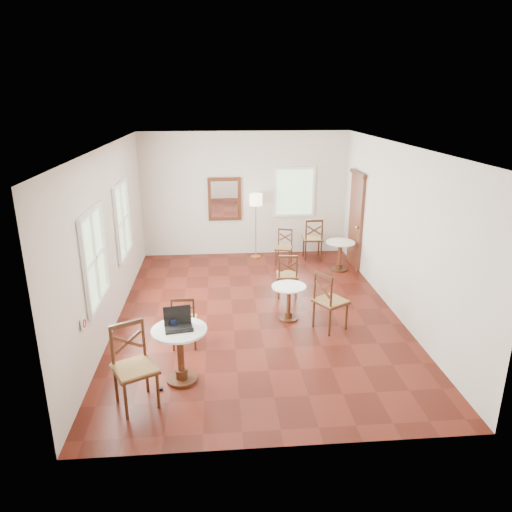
{
  "coord_description": "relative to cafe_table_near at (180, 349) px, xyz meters",
  "views": [
    {
      "loc": [
        -0.68,
        -7.83,
        3.76
      ],
      "look_at": [
        0.0,
        0.3,
        1.0
      ],
      "focal_mm": 33.16,
      "sensor_mm": 36.0,
      "label": 1
    }
  ],
  "objects": [
    {
      "name": "navy_mug",
      "position": [
        -0.08,
        0.09,
        0.35
      ],
      "size": [
        0.12,
        0.08,
        0.09
      ],
      "color": "black",
      "rests_on": "cafe_table_near"
    },
    {
      "name": "chair_near_a",
      "position": [
        -0.01,
        0.97,
        -0.05
      ],
      "size": [
        0.41,
        0.41,
        0.88
      ],
      "rotation": [
        0.0,
        0.0,
        3.13
      ],
      "color": "#402010",
      "rests_on": "ground"
    },
    {
      "name": "cafe_table_near",
      "position": [
        0.0,
        0.0,
        0.0
      ],
      "size": [
        0.75,
        0.75,
        0.8
      ],
      "color": "#402010",
      "rests_on": "ground"
    },
    {
      "name": "cafe_table_mid",
      "position": [
        1.76,
        1.77,
        -0.1
      ],
      "size": [
        0.6,
        0.6,
        0.64
      ],
      "color": "#402010",
      "rests_on": "ground"
    },
    {
      "name": "chair_mid_b",
      "position": [
        2.39,
        1.35,
        0.02
      ],
      "size": [
        0.65,
        0.65,
        1.04
      ],
      "rotation": [
        0.0,
        0.0,
        2.11
      ],
      "color": "#402010",
      "rests_on": "ground"
    },
    {
      "name": "chair_mid_a",
      "position": [
        1.89,
        2.8,
        -0.05
      ],
      "size": [
        0.43,
        0.43,
        0.89
      ],
      "rotation": [
        0.0,
        0.0,
        3.08
      ],
      "color": "#402010",
      "rests_on": "ground"
    },
    {
      "name": "laptop",
      "position": [
        -0.01,
        0.06,
        0.37
      ],
      "size": [
        0.42,
        0.37,
        0.27
      ],
      "rotation": [
        0.0,
        0.0,
        0.17
      ],
      "color": "black",
      "rests_on": "cafe_table_near"
    },
    {
      "name": "floor_lamp",
      "position": [
        1.47,
        5.22,
        0.84
      ],
      "size": [
        0.31,
        0.31,
        1.58
      ],
      "color": "#BF8C3F",
      "rests_on": "ground"
    },
    {
      "name": "cafe_table_back",
      "position": [
        3.29,
        4.15,
        -0.07
      ],
      "size": [
        0.64,
        0.64,
        0.68
      ],
      "color": "#402010",
      "rests_on": "ground"
    },
    {
      "name": "chair_back_a",
      "position": [
        2.84,
        5.05,
        0.01
      ],
      "size": [
        0.49,
        0.49,
        1.01
      ],
      "rotation": [
        0.0,
        0.0,
        3.09
      ],
      "color": "#402010",
      "rests_on": "ground"
    },
    {
      "name": "power_adapter",
      "position": [
        -0.29,
        -0.21,
        -0.48
      ],
      "size": [
        0.09,
        0.05,
        0.03
      ],
      "primitive_type": "cube",
      "color": "black",
      "rests_on": "ground"
    },
    {
      "name": "water_glass",
      "position": [
        -0.17,
        0.09,
        0.36
      ],
      "size": [
        0.07,
        0.07,
        0.11
      ],
      "primitive_type": "cylinder",
      "color": "white",
      "rests_on": "cafe_table_near"
    },
    {
      "name": "mouse",
      "position": [
        0.16,
        -0.04,
        0.32
      ],
      "size": [
        0.1,
        0.08,
        0.03
      ],
      "primitive_type": "ellipsoid",
      "rotation": [
        0.0,
        0.0,
        0.4
      ],
      "color": "black",
      "rests_on": "cafe_table_near"
    },
    {
      "name": "chair_near_b",
      "position": [
        -0.54,
        -0.48,
        0.05
      ],
      "size": [
        0.68,
        0.68,
        1.09
      ],
      "rotation": [
        0.0,
        0.0,
        0.47
      ],
      "color": "#402010",
      "rests_on": "ground"
    },
    {
      "name": "room_shell",
      "position": [
        1.18,
        2.34,
        1.4
      ],
      "size": [
        5.02,
        7.02,
        3.01
      ],
      "color": "beige",
      "rests_on": "ground"
    },
    {
      "name": "chair_back_b",
      "position": [
        2.09,
        4.68,
        -0.08
      ],
      "size": [
        0.48,
        0.48,
        0.83
      ],
      "rotation": [
        0.0,
        0.0,
        -0.32
      ],
      "color": "#402010",
      "rests_on": "ground"
    },
    {
      "name": "ground",
      "position": [
        1.24,
        2.07,
        -0.49
      ],
      "size": [
        7.0,
        7.0,
        0.0
      ],
      "primitive_type": "plane",
      "color": "#50160D",
      "rests_on": "ground"
    }
  ]
}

